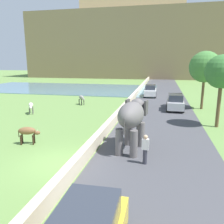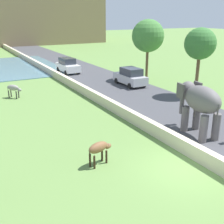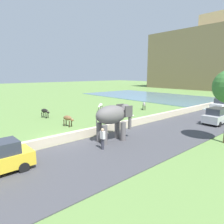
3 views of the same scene
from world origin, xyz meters
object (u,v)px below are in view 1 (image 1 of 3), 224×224
elephant (132,117)px  cow_white (31,106)px  cow_brown (28,132)px  person_beside_elephant (145,149)px  car_white (150,91)px  car_silver (175,102)px  cow_grey (82,98)px

elephant → cow_white: elephant is taller
elephant → cow_white: 13.58m
cow_brown → person_beside_elephant: bearing=-10.8°
person_beside_elephant → car_white: (-0.98, 23.46, 0.03)m
car_white → car_silver: (3.15, -9.22, 0.00)m
cow_white → car_white: bearing=51.4°
person_beside_elephant → cow_brown: bearing=169.2°
person_beside_elephant → cow_white: size_ratio=1.19×
elephant → cow_white: size_ratio=2.59×
car_silver → cow_brown: (-9.77, -12.78, -0.06)m
elephant → car_silver: elephant is taller
cow_brown → cow_grey: same height
cow_white → car_silver: bearing=18.7°
elephant → car_white: bearing=90.1°
cow_brown → cow_grey: size_ratio=1.14×
person_beside_elephant → cow_white: (-12.23, 9.35, -0.04)m
elephant → cow_brown: elephant is taller
car_white → cow_grey: bearing=-133.8°
cow_grey → elephant: bearing=-59.1°
person_beside_elephant → cow_brown: person_beside_elephant is taller
person_beside_elephant → cow_white: person_beside_elephant is taller
cow_white → cow_brown: size_ratio=0.96×
elephant → cow_white: (-11.28, 7.46, -1.20)m
person_beside_elephant → car_silver: car_silver is taller
elephant → car_silver: (3.12, 12.35, -1.14)m
person_beside_elephant → cow_grey: 17.60m
cow_grey → cow_brown: bearing=-84.6°
car_silver → cow_white: size_ratio=2.92×
cow_white → cow_grey: same height
person_beside_elephant → cow_grey: (-8.90, 15.18, -0.04)m
cow_white → person_beside_elephant: bearing=-37.4°
car_silver → cow_white: car_silver is taller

